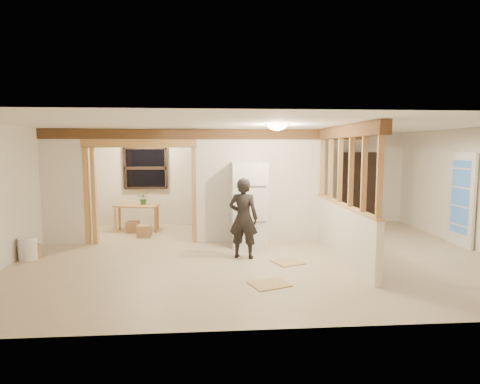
{
  "coord_description": "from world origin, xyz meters",
  "views": [
    {
      "loc": [
        -0.92,
        -7.63,
        2.08
      ],
      "look_at": [
        -0.29,
        0.4,
        1.2
      ],
      "focal_mm": 30.0,
      "sensor_mm": 36.0,
      "label": 1
    }
  ],
  "objects": [
    {
      "name": "floor",
      "position": [
        0.0,
        0.0,
        -0.01
      ],
      "size": [
        9.0,
        6.5,
        0.01
      ],
      "primitive_type": "cube",
      "color": "#BEA98D",
      "rests_on": "ground"
    },
    {
      "name": "ceiling",
      "position": [
        0.0,
        0.0,
        2.5
      ],
      "size": [
        9.0,
        6.5,
        0.01
      ],
      "primitive_type": "cube",
      "color": "white"
    },
    {
      "name": "wall_back",
      "position": [
        0.0,
        3.25,
        1.25
      ],
      "size": [
        9.0,
        0.01,
        2.5
      ],
      "primitive_type": "cube",
      "color": "silver",
      "rests_on": "floor"
    },
    {
      "name": "wall_front",
      "position": [
        0.0,
        -3.25,
        1.25
      ],
      "size": [
        9.0,
        0.01,
        2.5
      ],
      "primitive_type": "cube",
      "color": "silver",
      "rests_on": "floor"
    },
    {
      "name": "wall_left",
      "position": [
        -4.5,
        0.0,
        1.25
      ],
      "size": [
        0.01,
        6.5,
        2.5
      ],
      "primitive_type": "cube",
      "color": "silver",
      "rests_on": "floor"
    },
    {
      "name": "wall_right",
      "position": [
        4.5,
        0.0,
        1.25
      ],
      "size": [
        0.01,
        6.5,
        2.5
      ],
      "primitive_type": "cube",
      "color": "silver",
      "rests_on": "floor"
    },
    {
      "name": "partition_left_stub",
      "position": [
        -4.05,
        1.2,
        1.25
      ],
      "size": [
        0.9,
        0.12,
        2.5
      ],
      "primitive_type": "cube",
      "color": "silver",
      "rests_on": "floor"
    },
    {
      "name": "partition_center",
      "position": [
        0.2,
        1.2,
        1.25
      ],
      "size": [
        2.8,
        0.12,
        2.5
      ],
      "primitive_type": "cube",
      "color": "silver",
      "rests_on": "floor"
    },
    {
      "name": "doorway_frame",
      "position": [
        -2.4,
        1.2,
        1.1
      ],
      "size": [
        2.46,
        0.14,
        2.2
      ],
      "primitive_type": "cube",
      "color": "tan",
      "rests_on": "floor"
    },
    {
      "name": "header_beam_back",
      "position": [
        -1.0,
        1.2,
        2.38
      ],
      "size": [
        7.0,
        0.18,
        0.22
      ],
      "primitive_type": "cube",
      "color": "brown",
      "rests_on": "ceiling"
    },
    {
      "name": "header_beam_right",
      "position": [
        1.6,
        -0.4,
        2.38
      ],
      "size": [
        0.18,
        3.3,
        0.22
      ],
      "primitive_type": "cube",
      "color": "brown",
      "rests_on": "ceiling"
    },
    {
      "name": "pony_wall",
      "position": [
        1.6,
        -0.4,
        0.5
      ],
      "size": [
        0.12,
        3.2,
        1.0
      ],
      "primitive_type": "cube",
      "color": "silver",
      "rests_on": "floor"
    },
    {
      "name": "stud_partition",
      "position": [
        1.6,
        -0.4,
        1.66
      ],
      "size": [
        0.14,
        3.2,
        1.32
      ],
      "primitive_type": "cube",
      "color": "tan",
      "rests_on": "pony_wall"
    },
    {
      "name": "window_back",
      "position": [
        -2.6,
        3.17,
        1.55
      ],
      "size": [
        1.12,
        0.1,
        1.1
      ],
      "primitive_type": "cube",
      "color": "black",
      "rests_on": "wall_back"
    },
    {
      "name": "french_door",
      "position": [
        4.42,
        0.4,
        1.0
      ],
      "size": [
        0.12,
        0.86,
        2.0
      ],
      "primitive_type": "cube",
      "color": "white",
      "rests_on": "floor"
    },
    {
      "name": "ceiling_dome_main",
      "position": [
        0.3,
        -0.5,
        2.48
      ],
      "size": [
        0.36,
        0.36,
        0.16
      ],
      "primitive_type": "ellipsoid",
      "color": "#FFEABF",
      "rests_on": "ceiling"
    },
    {
      "name": "ceiling_dome_util",
      "position": [
        -2.5,
        2.3,
        2.48
      ],
      "size": [
        0.32,
        0.32,
        0.14
      ],
      "primitive_type": "ellipsoid",
      "color": "#FFEABF",
      "rests_on": "ceiling"
    },
    {
      "name": "hanging_bulb",
      "position": [
        -2.0,
        1.6,
        2.18
      ],
      "size": [
        0.07,
        0.07,
        0.07
      ],
      "primitive_type": "ellipsoid",
      "color": "#FFD88C",
      "rests_on": "ceiling"
    },
    {
      "name": "refrigerator",
      "position": [
        -0.07,
        0.78,
        0.89
      ],
      "size": [
        0.73,
        0.71,
        1.78
      ],
      "primitive_type": "cube",
      "color": "white",
      "rests_on": "floor"
    },
    {
      "name": "woman",
      "position": [
        -0.28,
        -0.2,
        0.77
      ],
      "size": [
        0.65,
        0.53,
        1.53
      ],
      "primitive_type": "imported",
      "rotation": [
        0.0,
        0.0,
        2.81
      ],
      "color": "black",
      "rests_on": "floor"
    },
    {
      "name": "work_table",
      "position": [
        -2.73,
        2.5,
        0.33
      ],
      "size": [
        1.14,
        0.73,
        0.66
      ],
      "primitive_type": "cube",
      "rotation": [
        0.0,
        0.0,
        -0.21
      ],
      "color": "tan",
      "rests_on": "floor"
    },
    {
      "name": "potted_plant",
      "position": [
        -2.57,
        2.56,
        0.82
      ],
      "size": [
        0.31,
        0.28,
        0.31
      ],
      "primitive_type": "imported",
      "rotation": [
        0.0,
        0.0,
        0.14
      ],
      "color": "#2F7133",
      "rests_on": "work_table"
    },
    {
      "name": "shop_vac",
      "position": [
        -4.2,
        2.29,
        0.34
      ],
      "size": [
        0.66,
        0.66,
        0.69
      ],
      "primitive_type": "cylinder",
      "rotation": [
        0.0,
        0.0,
        0.3
      ],
      "color": "maroon",
      "rests_on": "floor"
    },
    {
      "name": "bookshelf",
      "position": [
        3.11,
        3.02,
        0.99
      ],
      "size": [
        0.99,
        0.33,
        1.97
      ],
      "primitive_type": "cube",
      "color": "black",
      "rests_on": "floor"
    },
    {
      "name": "bucket",
      "position": [
        -4.31,
        -0.02,
        0.21
      ],
      "size": [
        0.35,
        0.35,
        0.41
      ],
      "primitive_type": "cylinder",
      "rotation": [
        0.0,
        0.0,
        0.07
      ],
      "color": "silver",
      "rests_on": "floor"
    },
    {
      "name": "box_util_a",
      "position": [
        -2.45,
        1.79,
        0.14
      ],
      "size": [
        0.33,
        0.28,
        0.28
      ],
      "primitive_type": "cube",
      "rotation": [
        0.0,
        0.0,
        0.02
      ],
      "color": "#A1784E",
      "rests_on": "floor"
    },
    {
      "name": "box_util_b",
      "position": [
        -2.81,
        2.31,
        0.14
      ],
      "size": [
        0.32,
        0.32,
        0.27
      ],
      "primitive_type": "cube",
      "rotation": [
        0.0,
        0.0,
        -0.12
      ],
      "color": "#A1784E",
      "rests_on": "floor"
    },
    {
      "name": "box_front",
      "position": [
        -4.31,
        0.04,
        0.13
      ],
      "size": [
        0.4,
        0.37,
        0.27
      ],
      "primitive_type": "cube",
      "rotation": [
        0.0,
        0.0,
        -0.37
      ],
      "color": "#A1784E",
      "rests_on": "floor"
    },
    {
      "name": "floor_panel_near",
      "position": [
        0.51,
        -0.58,
        0.01
      ],
      "size": [
        0.63,
        0.63,
        0.02
      ],
      "primitive_type": "cube",
      "rotation": [
        0.0,
        0.0,
        0.37
      ],
      "color": "tan",
      "rests_on": "floor"
    },
    {
      "name": "floor_panel_far",
      "position": [
        -0.01,
        -1.75,
        0.01
      ],
      "size": [
        0.69,
        0.62,
        0.02
      ],
      "primitive_type": "cube",
      "rotation": [
        0.0,
        0.0,
        0.36
      ],
      "color": "tan",
      "rests_on": "floor"
    }
  ]
}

